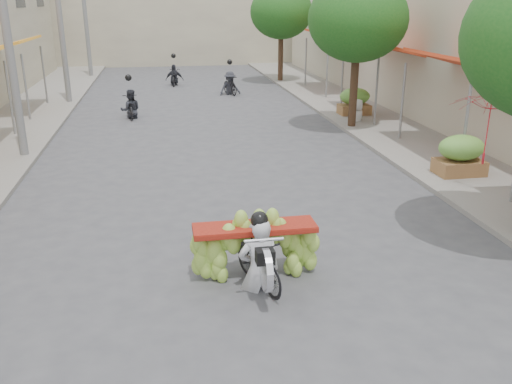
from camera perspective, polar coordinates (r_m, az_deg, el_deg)
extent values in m
cube|color=gray|center=(21.53, 13.16, 7.39)|extent=(4.00, 60.00, 0.12)
cylinder|color=slate|center=(20.04, -24.47, 8.83)|extent=(0.08, 0.08, 2.55)
cube|color=#FFA92A|center=(24.12, -24.58, 13.92)|extent=(1.77, 4.00, 0.53)
cylinder|color=slate|center=(22.34, -23.06, 9.96)|extent=(0.08, 0.08, 2.55)
cylinder|color=slate|center=(25.84, -21.40, 11.28)|extent=(0.08, 0.08, 2.55)
cube|color=red|center=(16.76, 20.95, 12.63)|extent=(1.77, 4.20, 0.53)
cylinder|color=slate|center=(14.95, 21.17, 6.14)|extent=(0.08, 0.08, 2.55)
cylinder|color=slate|center=(18.24, 15.15, 8.99)|extent=(0.08, 0.08, 2.55)
cube|color=red|center=(22.12, 12.99, 14.77)|extent=(1.77, 4.20, 0.53)
cylinder|color=slate|center=(20.23, 12.56, 10.18)|extent=(0.08, 0.08, 2.55)
cylinder|color=slate|center=(23.75, 9.08, 11.73)|extent=(0.08, 0.08, 2.55)
cube|color=red|center=(27.74, 8.11, 15.94)|extent=(1.77, 4.20, 0.53)
cylinder|color=slate|center=(25.82, 7.49, 12.42)|extent=(0.08, 0.08, 2.55)
cylinder|color=slate|center=(29.45, 5.26, 13.36)|extent=(0.08, 0.08, 2.55)
cube|color=#B5AB8F|center=(42.39, -8.60, 18.12)|extent=(20.00, 6.00, 7.00)
cylinder|color=slate|center=(16.86, -24.98, 16.44)|extent=(0.24, 0.24, 8.00)
cylinder|color=slate|center=(25.69, -20.04, 17.53)|extent=(0.24, 0.24, 8.00)
cylinder|color=slate|center=(34.60, -17.61, 18.02)|extent=(0.24, 0.24, 8.00)
cylinder|color=#3A2719|center=(19.76, 10.27, 11.08)|extent=(0.28, 0.28, 3.20)
ellipsoid|color=#1F5619|center=(19.57, 10.68, 17.45)|extent=(3.40, 3.40, 2.90)
cylinder|color=#3A2719|center=(31.23, 2.61, 14.37)|extent=(0.28, 0.28, 3.20)
ellipsoid|color=#1F5619|center=(31.11, 2.67, 18.41)|extent=(3.40, 3.40, 2.90)
cube|color=brown|center=(15.04, 20.61, 2.70)|extent=(1.20, 0.80, 0.50)
ellipsoid|color=#63A33D|center=(14.89, 20.88, 4.83)|extent=(1.20, 0.88, 0.66)
cube|color=brown|center=(22.09, 10.29, 8.71)|extent=(1.20, 0.80, 0.50)
ellipsoid|color=#63A33D|center=(21.99, 10.38, 10.19)|extent=(1.20, 0.88, 0.66)
imported|color=black|center=(8.78, 0.26, -7.26)|extent=(0.88, 1.59, 0.90)
cylinder|color=silver|center=(8.13, 1.08, -8.22)|extent=(0.10, 0.66, 0.66)
cube|color=black|center=(8.14, 0.96, -6.78)|extent=(0.28, 0.22, 0.22)
cylinder|color=silver|center=(8.13, 0.83, -5.08)|extent=(0.60, 0.05, 0.05)
cube|color=maroon|center=(8.91, -0.14, -3.79)|extent=(2.03, 0.55, 0.10)
imported|color=silver|center=(8.41, 0.33, -2.71)|extent=(0.66, 0.49, 1.84)
sphere|color=black|center=(8.09, 0.38, 3.07)|extent=(0.28, 0.28, 0.28)
imported|color=#B11721|center=(13.46, 23.79, 9.54)|extent=(1.90, 1.90, 1.69)
imported|color=silver|center=(20.79, 10.69, 9.59)|extent=(0.92, 0.88, 1.62)
imported|color=black|center=(22.12, -13.06, 8.67)|extent=(0.67, 1.54, 0.85)
imported|color=#2A2B32|center=(22.01, -13.20, 10.46)|extent=(0.83, 0.54, 1.65)
sphere|color=black|center=(21.94, -13.30, 11.64)|extent=(0.26, 0.26, 0.26)
imported|color=black|center=(27.12, -2.76, 11.18)|extent=(0.88, 1.67, 0.95)
imported|color=#2A2B32|center=(27.04, -2.78, 12.55)|extent=(1.17, 0.82, 1.65)
sphere|color=black|center=(26.98, -2.80, 13.51)|extent=(0.26, 0.26, 0.26)
imported|color=black|center=(30.49, -8.58, 11.82)|extent=(0.74, 1.54, 0.84)
imported|color=#2A2B32|center=(30.40, -8.65, 13.14)|extent=(1.03, 0.67, 1.65)
sphere|color=black|center=(30.36, -8.69, 13.99)|extent=(0.26, 0.26, 0.26)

